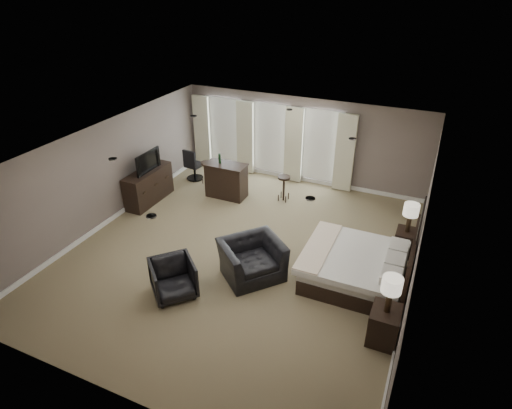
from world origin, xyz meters
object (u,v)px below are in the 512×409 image
at_px(armchair_near, 252,254).
at_px(armchair_far, 173,277).
at_px(bed, 354,254).
at_px(desk_chair, 194,164).
at_px(bar_stool_right, 284,188).
at_px(nightstand_near, 384,325).
at_px(lamp_far, 410,218).
at_px(tv, 146,169).
at_px(bar_counter, 226,180).
at_px(lamp_near, 390,295).
at_px(bar_stool_left, 207,172).
at_px(dresser, 149,186).
at_px(nightstand_far, 405,242).

distance_m(armchair_near, armchair_far, 1.69).
height_order(bed, armchair_near, bed).
xyz_separation_m(armchair_near, desk_chair, (-3.63, 3.66, -0.04)).
bearing_deg(bar_stool_right, armchair_near, -80.40).
height_order(nightstand_near, bar_stool_right, bar_stool_right).
relative_size(lamp_far, tv, 0.71).
bearing_deg(bar_counter, lamp_far, -9.60).
height_order(nightstand_near, lamp_near, lamp_near).
xyz_separation_m(armchair_near, armchair_far, (-1.18, -1.21, -0.12)).
distance_m(nightstand_near, bar_stool_left, 7.40).
xyz_separation_m(dresser, bar_stool_right, (3.45, 1.59, -0.10)).
bearing_deg(lamp_near, nightstand_near, 0.00).
distance_m(lamp_near, lamp_far, 2.90).
bearing_deg(desk_chair, bar_counter, 162.84).
distance_m(lamp_far, bar_stool_right, 3.75).
bearing_deg(bed, nightstand_far, 58.46).
height_order(lamp_near, armchair_far, lamp_near).
bearing_deg(dresser, armchair_near, -24.95).
bearing_deg(lamp_near, bar_stool_left, 144.48).
xyz_separation_m(lamp_far, bar_stool_left, (-6.02, 1.40, -0.60)).
xyz_separation_m(lamp_far, desk_chair, (-6.51, 1.49, -0.44)).
relative_size(dresser, bar_stool_right, 2.18).
bearing_deg(bar_counter, bar_stool_right, 15.44).
xyz_separation_m(bed, armchair_far, (-3.17, -1.92, -0.24)).
distance_m(nightstand_far, bar_stool_right, 3.70).
distance_m(lamp_near, bar_stool_left, 7.43).
xyz_separation_m(lamp_near, bar_counter, (-5.06, 3.76, -0.52)).
xyz_separation_m(dresser, armchair_near, (4.04, -1.88, 0.08)).
height_order(bar_stool_left, desk_chair, desk_chair).
distance_m(dresser, tv, 0.54).
bearing_deg(lamp_near, bar_counter, 143.42).
bearing_deg(lamp_far, tv, -177.60).
relative_size(tv, bar_counter, 0.85).
bearing_deg(desk_chair, nightstand_far, 173.53).
height_order(nightstand_near, tv, tv).
bearing_deg(nightstand_near, desk_chair, 146.02).
height_order(nightstand_far, lamp_far, lamp_far).
relative_size(tv, bar_stool_left, 1.44).
relative_size(nightstand_far, lamp_near, 0.84).
xyz_separation_m(nightstand_near, bar_counter, (-5.06, 3.76, 0.17)).
bearing_deg(nightstand_near, dresser, 159.34).
distance_m(armchair_near, bar_counter, 3.73).
distance_m(nightstand_far, bar_counter, 5.14).
distance_m(nightstand_far, dresser, 6.93).
distance_m(bed, desk_chair, 6.35).
bearing_deg(nightstand_far, bar_stool_left, 166.91).
distance_m(lamp_near, armchair_far, 4.13).
distance_m(tv, bar_stool_right, 3.85).
bearing_deg(lamp_near, tv, 159.34).
relative_size(dresser, armchair_near, 1.29).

